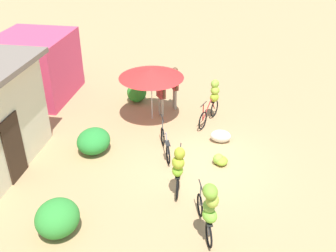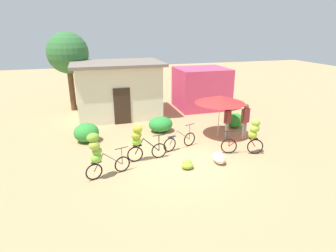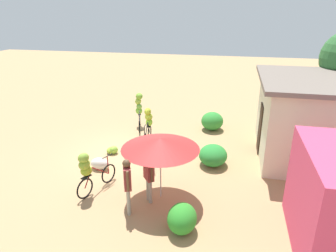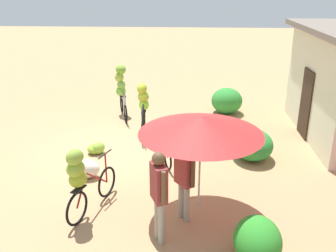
% 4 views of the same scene
% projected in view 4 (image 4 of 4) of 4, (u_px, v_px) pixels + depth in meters
% --- Properties ---
extents(ground_plane, '(60.00, 60.00, 0.00)m').
position_uv_depth(ground_plane, '(120.00, 152.00, 10.27)').
color(ground_plane, tan).
extents(hedge_bush_front_left, '(1.15, 1.07, 0.89)m').
position_uv_depth(hedge_bush_front_left, '(227.00, 101.00, 13.17)').
color(hedge_bush_front_left, '#308B33').
rests_on(hedge_bush_front_left, ground).
extents(hedge_bush_front_right, '(1.23, 1.07, 0.78)m').
position_uv_depth(hedge_bush_front_right, '(252.00, 144.00, 9.77)').
color(hedge_bush_front_right, '#288633').
rests_on(hedge_bush_front_right, ground).
extents(hedge_bush_mid, '(0.95, 0.79, 0.78)m').
position_uv_depth(hedge_bush_mid, '(257.00, 241.00, 6.14)').
color(hedge_bush_mid, '#2D8E2A').
rests_on(hedge_bush_mid, ground).
extents(market_umbrella, '(2.36, 2.36, 2.04)m').
position_uv_depth(market_umbrella, '(201.00, 125.00, 6.97)').
color(market_umbrella, beige).
rests_on(market_umbrella, ground).
extents(bicycle_leftmost, '(1.62, 0.66, 1.72)m').
position_uv_depth(bicycle_leftmost, '(121.00, 86.00, 12.81)').
color(bicycle_leftmost, black).
rests_on(bicycle_leftmost, ground).
extents(bicycle_near_pile, '(1.64, 0.45, 1.53)m').
position_uv_depth(bicycle_near_pile, '(143.00, 105.00, 11.28)').
color(bicycle_near_pile, black).
rests_on(bicycle_near_pile, ground).
extents(bicycle_center_loaded, '(1.65, 0.61, 1.03)m').
position_uv_depth(bicycle_center_loaded, '(162.00, 148.00, 9.67)').
color(bicycle_center_loaded, black).
rests_on(bicycle_center_loaded, ground).
extents(bicycle_by_shop, '(1.68, 0.69, 1.54)m').
position_uv_depth(bicycle_by_shop, '(82.00, 177.00, 7.13)').
color(bicycle_by_shop, black).
rests_on(bicycle_by_shop, ground).
extents(banana_pile_on_ground, '(0.51, 0.53, 0.34)m').
position_uv_depth(banana_pile_on_ground, '(96.00, 148.00, 10.13)').
color(banana_pile_on_ground, '#83B338').
rests_on(banana_pile_on_ground, ground).
extents(produce_sack, '(0.44, 0.70, 0.44)m').
position_uv_depth(produce_sack, '(85.00, 169.00, 8.86)').
color(produce_sack, silver).
rests_on(produce_sack, ground).
extents(person_vendor, '(0.54, 0.34, 1.74)m').
position_uv_depth(person_vendor, '(159.00, 188.00, 6.37)').
color(person_vendor, gray).
rests_on(person_vendor, ground).
extents(person_bystander, '(0.47, 0.40, 1.59)m').
position_uv_depth(person_bystander, '(184.00, 175.00, 7.02)').
color(person_bystander, gray).
rests_on(person_bystander, ground).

